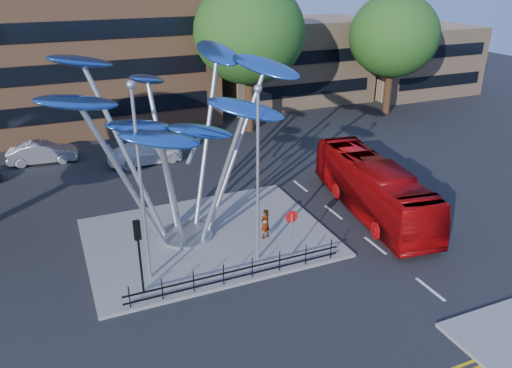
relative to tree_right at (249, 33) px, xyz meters
name	(u,v)px	position (x,y,z in m)	size (l,w,h in m)	color
ground	(275,300)	(-8.00, -22.00, -8.04)	(120.00, 120.00, 0.00)	black
traffic_island	(208,237)	(-9.00, -16.00, -7.96)	(12.00, 9.00, 0.15)	slate
low_building_near	(292,61)	(8.00, 8.00, -4.04)	(15.00, 8.00, 8.00)	tan
low_building_far	(416,60)	(22.00, 6.00, -4.54)	(12.00, 8.00, 7.00)	tan
tree_right	(249,33)	(0.00, 0.00, 0.00)	(8.80, 8.80, 12.11)	black
tree_far	(394,36)	(14.00, 0.00, -0.93)	(8.00, 8.00, 10.81)	black
leaf_sculpture	(175,107)	(-10.07, -15.32, -1.16)	(12.72, 9.54, 9.51)	#9EA0A5
street_lamp_left	(139,169)	(-12.50, -18.50, -2.68)	(0.36, 0.36, 8.80)	#9EA0A5
street_lamp_right	(258,161)	(-7.50, -19.00, -2.94)	(0.36, 0.36, 8.30)	#9EA0A5
traffic_light_island	(138,242)	(-13.00, -19.50, -5.42)	(0.28, 0.18, 3.42)	black
no_entry_sign_island	(292,226)	(-6.00, -19.48, -6.22)	(0.60, 0.10, 2.45)	#9EA0A5
pedestrian_railing_front	(238,273)	(-9.00, -20.30, -7.48)	(10.00, 0.06, 1.00)	black
red_bus	(373,187)	(0.50, -16.72, -6.52)	(2.54, 10.87, 3.03)	#940608
pedestrian	(265,224)	(-6.35, -17.30, -7.09)	(0.58, 0.38, 1.59)	gray
parked_car_mid	(43,153)	(-16.34, -1.14, -7.28)	(1.61, 4.62, 1.52)	#9D9FA4
parked_car_right	(145,153)	(-9.65, -4.00, -7.28)	(2.13, 5.23, 1.52)	silver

